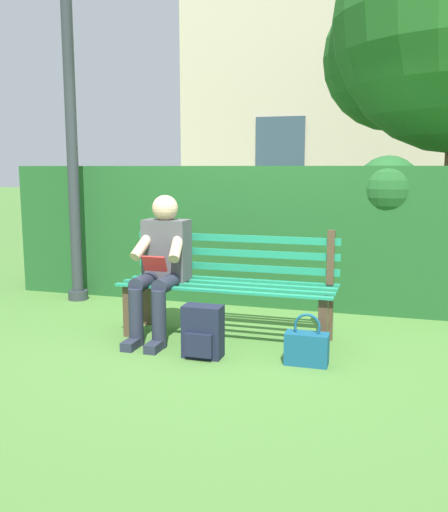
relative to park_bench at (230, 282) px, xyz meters
name	(u,v)px	position (x,y,z in m)	size (l,w,h in m)	color
ground	(227,338)	(0.00, 0.08, -0.47)	(60.00, 60.00, 0.00)	#477533
park_bench	(230,282)	(0.00, 0.00, 0.00)	(1.80, 0.55, 0.92)	#4C3828
person_seated	(161,262)	(0.55, 0.19, 0.17)	(0.44, 0.73, 1.20)	#4C4C51
hedge_backdrop	(243,230)	(0.25, -1.36, 0.29)	(5.04, 0.78, 1.54)	#1E5123
building_facade	(395,79)	(-1.20, -7.12, 2.62)	(7.72, 2.78, 6.17)	#BCAD93
backpack	(203,332)	(0.04, 0.60, -0.27)	(0.30, 0.24, 0.40)	#191E33
handbag	(307,347)	(-0.74, 0.54, -0.34)	(0.31, 0.15, 0.38)	navy
lamp_post	(70,106)	(1.96, -0.79, 1.59)	(0.24, 0.24, 3.78)	#2D3338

